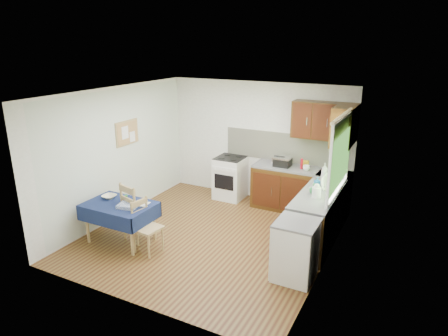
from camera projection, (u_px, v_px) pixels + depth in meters
The scene contains 33 objects.
floor at pixel (210, 236), 7.02m from camera, with size 4.20×4.20×0.00m, color #482513.
ceiling at pixel (209, 93), 6.25m from camera, with size 4.00×4.20×0.02m, color white.
wall_back at pixel (258, 142), 8.41m from camera, with size 4.00×0.02×2.50m, color silver.
wall_front at pixel (126, 216), 4.86m from camera, with size 4.00×0.02×2.50m, color silver.
wall_left at pixel (117, 154), 7.50m from camera, with size 0.02×4.20×2.50m, color silver.
wall_right at pixel (330, 188), 5.76m from camera, with size 0.02×4.20×2.50m, color silver.
base_cabinets at pixel (307, 203), 7.36m from camera, with size 1.90×2.30×0.86m.
worktop_back at pixel (301, 169), 7.81m from camera, with size 1.90×0.60×0.04m, color slate.
worktop_right at pixel (319, 194), 6.56m from camera, with size 0.60×1.70×0.04m, color slate.
worktop_corner at pixel (335, 174), 7.53m from camera, with size 0.60×0.60×0.04m, color slate.
splashback at pixel (287, 148), 8.13m from camera, with size 2.70×0.02×0.60m, color beige.
upper_cabinets at pixel (330, 123), 7.31m from camera, with size 1.20×0.85×0.70m.
stove at pixel (230, 178), 8.62m from camera, with size 0.60×0.61×0.92m.
window at pixel (341, 150), 6.25m from camera, with size 0.04×1.48×1.26m.
fridge at pixel (296, 250), 5.68m from camera, with size 0.58×0.60×0.89m.
corkboard at pixel (127, 133), 7.64m from camera, with size 0.04×0.62×0.47m.
dining_table at pixel (119, 209), 6.67m from camera, with size 1.15×0.78×0.69m.
chair_far at pixel (136, 210), 6.74m from camera, with size 0.56×0.56×1.04m.
chair_near at pixel (146, 225), 6.40m from camera, with size 0.44×0.44×0.88m.
toaster at pixel (279, 161), 7.94m from camera, with size 0.26×0.16×0.20m.
sandwich_press at pixel (283, 162), 7.92m from camera, with size 0.32×0.28×0.19m.
sauce_bottle at pixel (302, 164), 7.74m from camera, with size 0.05×0.05×0.21m, color red.
yellow_packet at pixel (306, 164), 7.82m from camera, with size 0.11×0.07×0.14m, color gold.
dish_rack at pixel (325, 186), 6.77m from camera, with size 0.47×0.36×0.22m.
kettle at pixel (317, 192), 6.32m from camera, with size 0.14×0.14×0.24m.
cup at pixel (306, 168), 7.66m from camera, with size 0.13×0.13×0.10m, color white.
soap_bottle_a at pixel (324, 171), 7.13m from camera, with size 0.12×0.12×0.31m, color white.
soap_bottle_b at pixel (317, 182), 6.76m from camera, with size 0.08×0.09×0.19m, color #217DC4.
soap_bottle_c at pixel (314, 189), 6.48m from camera, with size 0.14×0.14×0.18m, color #227D38.
plate_bowl at pixel (109, 197), 6.86m from camera, with size 0.23×0.23×0.06m, color beige.
book at pixel (140, 204), 6.62m from camera, with size 0.15×0.21×0.02m, color white.
spice_jar at pixel (126, 198), 6.77m from camera, with size 0.05×0.05×0.09m, color #227E23.
tea_towel at pixel (128, 206), 6.49m from camera, with size 0.31×0.24×0.05m, color #284893.
Camera 1 is at (3.10, -5.50, 3.30)m, focal length 32.00 mm.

